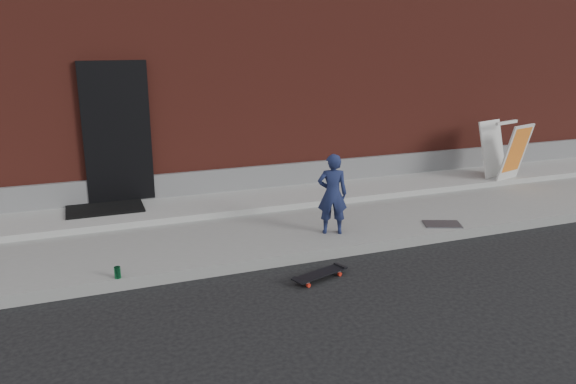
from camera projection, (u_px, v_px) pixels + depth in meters
name	position (u px, v px, depth m)	size (l,w,h in m)	color
ground	(343.00, 257.00, 7.58)	(80.00, 80.00, 0.00)	black
sidewalk	(301.00, 219.00, 8.91)	(20.00, 3.00, 0.15)	gray
apron	(282.00, 197.00, 9.69)	(20.00, 1.20, 0.10)	gray
building	(213.00, 53.00, 13.20)	(20.00, 8.10, 5.00)	maroon
child	(332.00, 194.00, 7.94)	(0.42, 0.28, 1.16)	#1A2249
skateboard	(320.00, 274.00, 6.88)	(0.77, 0.41, 0.08)	red
pizza_sign	(505.00, 150.00, 10.66)	(0.85, 0.93, 1.10)	silver
soda_can	(118.00, 272.00, 6.56)	(0.08, 0.08, 0.14)	#16723C
doormat	(105.00, 206.00, 8.94)	(1.17, 0.94, 0.03)	black
utility_plate	(442.00, 224.00, 8.44)	(0.54, 0.35, 0.02)	#535358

